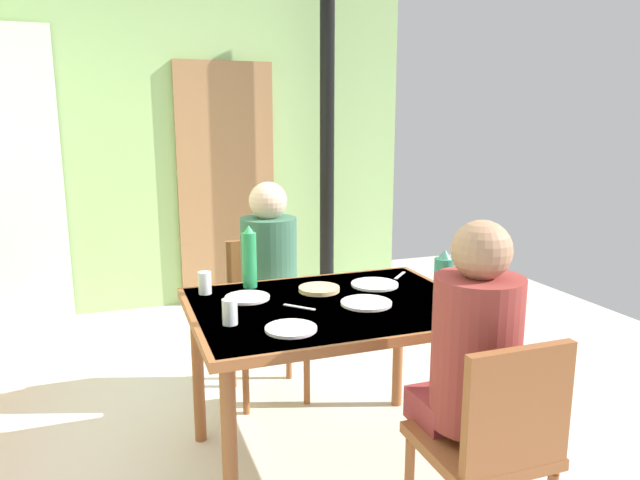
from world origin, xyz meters
The scene contains 20 objects.
ground_plane centered at (0.00, 0.00, 0.00)m, with size 6.68×6.68×0.00m, color silver.
wall_back centered at (0.00, 2.57, 1.32)m, with size 4.02×0.10×2.64m, color #9CC57B.
door_wooden centered at (0.44, 2.49, 1.00)m, with size 0.80×0.05×2.00m, color #9E6E47.
stove_pipe_column centered at (1.24, 2.22, 1.32)m, with size 0.12×0.12×2.64m, color black.
dining_table centered at (0.40, -0.08, 0.68)m, with size 1.21×0.92×0.76m.
chair_near_diner centered at (0.66, -0.90, 0.50)m, with size 0.40×0.40×0.87m.
chair_far_diner centered at (0.30, 0.73, 0.50)m, with size 0.40×0.40×0.87m.
person_near_diner centered at (0.66, -0.76, 0.78)m, with size 0.30×0.37×0.77m.
person_far_diner centered at (0.30, 0.59, 0.78)m, with size 0.30×0.37×0.77m.
water_bottle_green_near centered at (0.72, -0.45, 0.90)m, with size 0.08×0.08×0.29m.
water_bottle_green_far centered at (0.12, 0.28, 0.90)m, with size 0.07×0.07×0.30m.
dinner_plate_near_left centered at (0.53, -0.15, 0.76)m, with size 0.22×0.22×0.01m, color white.
dinner_plate_near_right centered at (0.69, 0.10, 0.76)m, with size 0.23×0.23×0.01m, color white.
dinner_plate_far_center centered at (0.07, 0.10, 0.76)m, with size 0.20×0.20×0.01m, color white.
dinner_plate_far_side centered at (0.14, -0.34, 0.76)m, with size 0.20×0.20×0.01m, color white.
drinking_glass_by_near_diner centered at (-0.09, 0.24, 0.81)m, with size 0.06×0.06×0.10m, color silver.
drinking_glass_by_far_diner centered at (-0.07, -0.20, 0.81)m, with size 0.06×0.06×0.10m, color silver.
bread_plate_sliced centered at (0.41, 0.10, 0.77)m, with size 0.19×0.19×0.02m, color #DBB77A.
cutlery_knife_near centered at (0.89, 0.22, 0.76)m, with size 0.15×0.02×0.00m, color silver.
cutlery_fork_near centered at (0.25, -0.09, 0.76)m, with size 0.15×0.02×0.00m, color silver.
Camera 1 is at (-0.46, -2.34, 1.54)m, focal length 32.71 mm.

